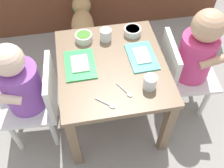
% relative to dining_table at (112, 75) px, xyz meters
% --- Properties ---
extents(ground_plane, '(7.00, 7.00, 0.00)m').
position_rel_dining_table_xyz_m(ground_plane, '(0.00, 0.00, -0.36)').
color(ground_plane, gray).
extents(dining_table, '(0.53, 0.59, 0.44)m').
position_rel_dining_table_xyz_m(dining_table, '(0.00, 0.00, 0.00)').
color(dining_table, '#7A6047').
rests_on(dining_table, ground).
extents(seated_child_left, '(0.30, 0.30, 0.66)m').
position_rel_dining_table_xyz_m(seated_child_left, '(-0.42, -0.04, 0.05)').
color(seated_child_left, silver).
rests_on(seated_child_left, ground).
extents(seated_child_right, '(0.30, 0.30, 0.69)m').
position_rel_dining_table_xyz_m(seated_child_right, '(0.43, 0.01, 0.07)').
color(seated_child_right, silver).
rests_on(seated_child_right, ground).
extents(dog, '(0.18, 0.43, 0.31)m').
position_rel_dining_table_xyz_m(dog, '(-0.09, 0.67, -0.16)').
color(dog, tan).
rests_on(dog, ground).
extents(food_tray_left, '(0.15, 0.20, 0.02)m').
position_rel_dining_table_xyz_m(food_tray_left, '(-0.15, 0.02, 0.08)').
color(food_tray_left, green).
rests_on(food_tray_left, dining_table).
extents(food_tray_right, '(0.14, 0.20, 0.02)m').
position_rel_dining_table_xyz_m(food_tray_right, '(0.15, 0.02, 0.08)').
color(food_tray_right, '#4CC6BC').
rests_on(food_tray_right, dining_table).
extents(water_cup_left, '(0.06, 0.06, 0.07)m').
position_rel_dining_table_xyz_m(water_cup_left, '(0.14, -0.17, 0.11)').
color(water_cup_left, white).
rests_on(water_cup_left, dining_table).
extents(water_cup_right, '(0.06, 0.06, 0.06)m').
position_rel_dining_table_xyz_m(water_cup_right, '(0.00, 0.18, 0.10)').
color(water_cup_right, white).
rests_on(water_cup_right, dining_table).
extents(cereal_bowl_left_side, '(0.09, 0.09, 0.04)m').
position_rel_dining_table_xyz_m(cereal_bowl_left_side, '(-0.11, 0.19, 0.10)').
color(cereal_bowl_left_side, silver).
rests_on(cereal_bowl_left_side, dining_table).
extents(veggie_bowl_near, '(0.09, 0.09, 0.04)m').
position_rel_dining_table_xyz_m(veggie_bowl_near, '(0.15, 0.20, 0.10)').
color(veggie_bowl_near, silver).
rests_on(veggie_bowl_near, dining_table).
extents(spoon_by_left_tray, '(0.08, 0.07, 0.01)m').
position_rel_dining_table_xyz_m(spoon_by_left_tray, '(-0.06, -0.23, 0.08)').
color(spoon_by_left_tray, silver).
rests_on(spoon_by_left_tray, dining_table).
extents(spoon_by_right_tray, '(0.06, 0.09, 0.01)m').
position_rel_dining_table_xyz_m(spoon_by_right_tray, '(0.03, -0.18, 0.08)').
color(spoon_by_right_tray, silver).
rests_on(spoon_by_right_tray, dining_table).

